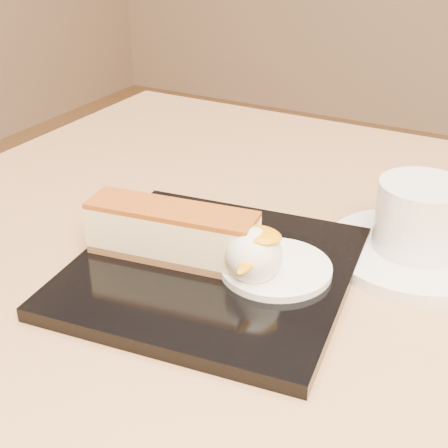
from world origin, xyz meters
The scene contains 9 objects.
table centered at (0.00, 0.00, 0.56)m, with size 0.80×0.80×0.72m.
dessert_plate centered at (-0.04, -0.02, 0.73)m, with size 0.22×0.22×0.01m, color black.
cheesecake centered at (-0.07, -0.03, 0.75)m, with size 0.15×0.06×0.05m.
cream_smear centered at (0.01, -0.01, 0.73)m, with size 0.09×0.09×0.01m, color white.
ice_cream_scoop centered at (0.00, -0.03, 0.75)m, with size 0.04×0.04×0.04m, color white.
mango_sauce centered at (0.00, -0.03, 0.77)m, with size 0.04×0.03×0.01m, color orange.
mint_sprig centered at (-0.02, 0.02, 0.74)m, with size 0.03×0.02×0.00m.
saucer centered at (0.10, 0.09, 0.72)m, with size 0.15×0.15×0.01m, color white.
coffee_cup centered at (0.10, 0.09, 0.76)m, with size 0.10×0.07×0.06m.
Camera 1 is at (0.18, -0.40, 1.00)m, focal length 50.00 mm.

